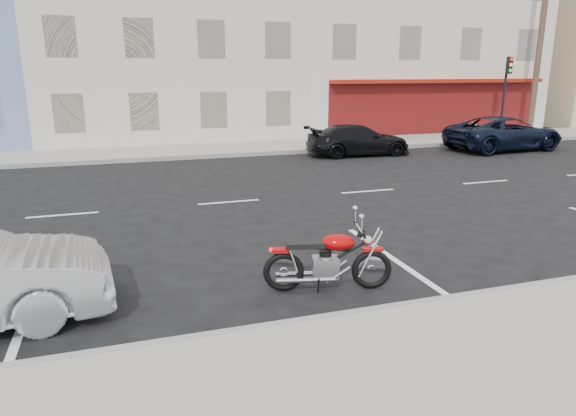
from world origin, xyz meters
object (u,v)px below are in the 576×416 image
object	(u,v)px
utility_pole	(540,40)
fire_hydrant	(474,129)
car_far	(358,140)
motorcycle	(374,261)
suv_far	(504,133)
traffic_light	(506,86)

from	to	relation	value
utility_pole	fire_hydrant	world-z (taller)	utility_pole
utility_pole	car_far	distance (m)	12.03
fire_hydrant	motorcycle	xyz separation A→B (m)	(-12.96, -14.58, -0.07)
utility_pole	car_far	size ratio (longest dim) A/B	2.14
fire_hydrant	suv_far	bearing A→B (deg)	-106.43
traffic_light	motorcycle	xyz separation A→B (m)	(-14.46, -14.41, -2.10)
traffic_light	utility_pole	bearing A→B (deg)	7.61
utility_pole	fire_hydrant	xyz separation A→B (m)	(-3.50, -0.10, -4.21)
utility_pole	suv_far	xyz separation A→B (m)	(-4.46, -3.35, -4.03)
traffic_light	suv_far	world-z (taller)	traffic_light
motorcycle	suv_far	world-z (taller)	suv_far
suv_far	motorcycle	bearing A→B (deg)	129.52
motorcycle	car_far	bearing A→B (deg)	79.47
fire_hydrant	car_far	xyz separation A→B (m)	(-7.48, -2.57, 0.08)
traffic_light	suv_far	bearing A→B (deg)	-128.57
fire_hydrant	motorcycle	bearing A→B (deg)	-131.63
fire_hydrant	suv_far	world-z (taller)	suv_far
utility_pole	traffic_light	world-z (taller)	utility_pole
traffic_light	fire_hydrant	bearing A→B (deg)	173.64
fire_hydrant	suv_far	xyz separation A→B (m)	(-0.96, -3.25, 0.18)
utility_pole	suv_far	world-z (taller)	utility_pole
utility_pole	motorcycle	distance (m)	22.46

